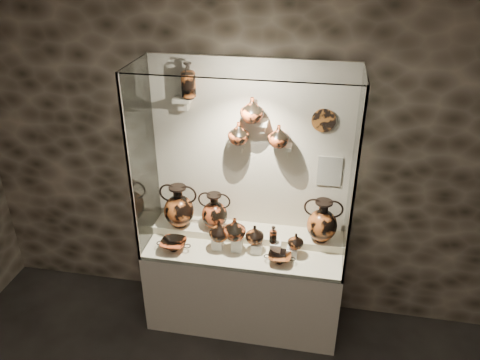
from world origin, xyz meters
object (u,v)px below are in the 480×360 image
(kylix_right, at_px, (280,257))
(ovoid_vase_b, at_px, (252,110))
(jug_a, at_px, (219,231))
(lekythos_tall, at_px, (188,79))
(jug_e, at_px, (296,241))
(amphora_right, at_px, (322,221))
(lekythos_small, at_px, (273,234))
(jug_c, at_px, (255,234))
(amphora_mid, at_px, (215,211))
(ovoid_vase_a, at_px, (239,133))
(ovoid_vase_c, at_px, (279,136))
(kylix_left, at_px, (174,244))
(amphora_left, at_px, (179,206))
(jug_b, at_px, (235,228))

(kylix_right, distance_m, ovoid_vase_b, 1.23)
(jug_a, relative_size, lekythos_tall, 0.56)
(jug_a, distance_m, jug_e, 0.65)
(amphora_right, relative_size, lekythos_small, 2.22)
(jug_c, xyz_separation_m, kylix_right, (0.23, -0.12, -0.12))
(amphora_right, height_order, lekythos_tall, lekythos_tall)
(lekythos_small, height_order, lekythos_tall, lekythos_tall)
(amphora_mid, height_order, jug_a, amphora_mid)
(jug_a, relative_size, ovoid_vase_a, 0.98)
(amphora_right, bearing_deg, lekythos_tall, 156.43)
(amphora_mid, height_order, ovoid_vase_a, ovoid_vase_a)
(ovoid_vase_c, bearing_deg, ovoid_vase_b, 162.04)
(jug_c, bearing_deg, amphora_mid, 135.43)
(kylix_left, bearing_deg, amphora_right, 34.75)
(amphora_right, distance_m, jug_a, 0.88)
(amphora_left, distance_m, amphora_right, 1.26)
(jug_b, height_order, kylix_left, jug_b)
(lekythos_small, height_order, kylix_right, lekythos_small)
(amphora_right, xyz_separation_m, ovoid_vase_a, (-0.73, 0.07, 0.72))
(lekythos_small, bearing_deg, lekythos_tall, -176.37)
(jug_a, relative_size, jug_c, 1.10)
(lekythos_small, xyz_separation_m, ovoid_vase_b, (-0.23, 0.24, 0.98))
(kylix_right, bearing_deg, jug_a, 175.51)
(amphora_left, height_order, ovoid_vase_a, ovoid_vase_a)
(jug_a, xyz_separation_m, ovoid_vase_b, (0.23, 0.26, 1.00))
(jug_b, relative_size, jug_c, 1.20)
(amphora_mid, xyz_separation_m, ovoid_vase_b, (0.32, 0.04, 0.94))
(kylix_left, bearing_deg, ovoid_vase_c, 44.83)
(jug_b, distance_m, jug_e, 0.52)
(lekythos_tall, bearing_deg, ovoid_vase_b, -24.84)
(jug_a, distance_m, kylix_left, 0.41)
(amphora_mid, distance_m, jug_b, 0.31)
(amphora_left, bearing_deg, jug_b, -0.90)
(jug_b, distance_m, kylix_left, 0.55)
(lekythos_tall, distance_m, ovoid_vase_a, 0.58)
(lekythos_small, xyz_separation_m, ovoid_vase_a, (-0.34, 0.25, 0.77))
(jug_e, distance_m, ovoid_vase_b, 1.14)
(amphora_mid, xyz_separation_m, kylix_right, (0.62, -0.31, -0.19))
(lekythos_small, height_order, kylix_left, lekythos_small)
(lekythos_small, distance_m, kylix_right, 0.20)
(kylix_right, bearing_deg, kylix_left, -175.27)
(lekythos_small, height_order, ovoid_vase_c, ovoid_vase_c)
(jug_a, height_order, ovoid_vase_b, ovoid_vase_b)
(amphora_right, distance_m, kylix_right, 0.48)
(ovoid_vase_b, xyz_separation_m, ovoid_vase_c, (0.22, 0.01, -0.21))
(amphora_left, xyz_separation_m, kylix_left, (0.03, -0.28, -0.21))
(jug_b, height_order, ovoid_vase_b, ovoid_vase_b)
(ovoid_vase_b, bearing_deg, ovoid_vase_c, -13.40)
(jug_e, bearing_deg, jug_a, 159.36)
(jug_b, xyz_separation_m, lekythos_small, (0.32, 0.01, -0.02))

